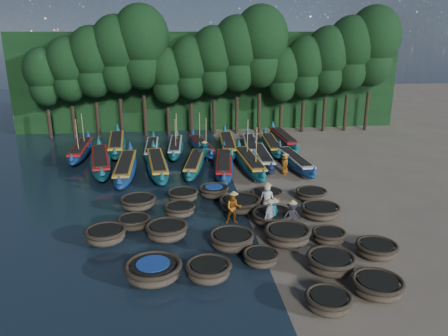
{
  "coord_description": "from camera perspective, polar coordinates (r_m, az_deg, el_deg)",
  "views": [
    {
      "loc": [
        -3.97,
        -23.45,
        10.04
      ],
      "look_at": [
        -0.74,
        4.19,
        1.3
      ],
      "focal_mm": 35.0,
      "sensor_mm": 36.0,
      "label": 1
    }
  ],
  "objects": [
    {
      "name": "coracle_13",
      "position": [
        21.85,
        8.28,
        -8.69
      ],
      "size": [
        2.8,
        2.8,
        0.85
      ],
      "rotation": [
        0.0,
        0.0,
        -0.41
      ],
      "color": "brown",
      "rests_on": "ground"
    },
    {
      "name": "coracle_18",
      "position": [
        23.93,
        6.37,
        -6.37
      ],
      "size": [
        2.3,
        2.3,
        0.74
      ],
      "rotation": [
        0.0,
        0.0,
        -0.09
      ],
      "color": "brown",
      "rests_on": "ground"
    },
    {
      "name": "coracle_9",
      "position": [
        21.73,
        19.3,
        -9.97
      ],
      "size": [
        2.31,
        2.31,
        0.7
      ],
      "rotation": [
        0.0,
        0.0,
        -0.37
      ],
      "color": "brown",
      "rests_on": "ground"
    },
    {
      "name": "tree_4",
      "position": [
        43.56,
        -10.77,
        15.35
      ],
      "size": [
        5.34,
        5.34,
        12.58
      ],
      "color": "black",
      "rests_on": "ground"
    },
    {
      "name": "coracle_12",
      "position": [
        21.25,
        1.01,
        -9.36
      ],
      "size": [
        2.67,
        2.67,
        0.81
      ],
      "rotation": [
        0.0,
        0.0,
        0.41
      ],
      "color": "brown",
      "rests_on": "ground"
    },
    {
      "name": "long_boat_15",
      "position": [
        37.94,
        3.46,
        2.89
      ],
      "size": [
        2.21,
        7.9,
        1.4
      ],
      "rotation": [
        0.0,
        0.0,
        -0.11
      ],
      "color": "navy",
      "rests_on": "ground"
    },
    {
      "name": "coracle_15",
      "position": [
        23.78,
        -11.68,
        -6.93
      ],
      "size": [
        1.77,
        1.77,
        0.65
      ],
      "rotation": [
        0.0,
        0.0,
        0.1
      ],
      "color": "brown",
      "rests_on": "ground"
    },
    {
      "name": "coracle_24",
      "position": [
        27.7,
        11.33,
        -3.36
      ],
      "size": [
        2.07,
        2.07,
        0.64
      ],
      "rotation": [
        0.0,
        0.0,
        0.14
      ],
      "color": "brown",
      "rests_on": "ground"
    },
    {
      "name": "coracle_21",
      "position": [
        27.03,
        -5.39,
        -3.56
      ],
      "size": [
        1.92,
        1.92,
        0.68
      ],
      "rotation": [
        0.0,
        0.0,
        -0.06
      ],
      "color": "brown",
      "rests_on": "ground"
    },
    {
      "name": "tree_0",
      "position": [
        45.26,
        -22.48,
        10.99
      ],
      "size": [
        3.68,
        3.68,
        8.68
      ],
      "color": "black",
      "rests_on": "ground"
    },
    {
      "name": "coracle_5",
      "position": [
        19.0,
        -9.2,
        -13.06
      ],
      "size": [
        2.71,
        2.71,
        0.81
      ],
      "rotation": [
        0.0,
        0.0,
        0.22
      ],
      "color": "brown",
      "rests_on": "ground"
    },
    {
      "name": "tree_11",
      "position": [
        45.56,
        10.56,
        12.88
      ],
      "size": [
        4.09,
        4.09,
        9.65
      ],
      "color": "black",
      "rests_on": "ground"
    },
    {
      "name": "tree_3",
      "position": [
        43.79,
        -13.81,
        14.28
      ],
      "size": [
        4.92,
        4.92,
        11.6
      ],
      "color": "black",
      "rests_on": "ground"
    },
    {
      "name": "ground",
      "position": [
        25.81,
        2.73,
        -5.47
      ],
      "size": [
        120.0,
        120.0,
        0.0
      ],
      "primitive_type": "plane",
      "color": "#7F705D",
      "rests_on": "ground"
    },
    {
      "name": "long_boat_9",
      "position": [
        38.3,
        -18.17,
        2.2
      ],
      "size": [
        1.57,
        8.15,
        3.46
      ],
      "rotation": [
        0.0,
        0.0,
        0.02
      ],
      "color": "navy",
      "rests_on": "ground"
    },
    {
      "name": "tree_10",
      "position": [
        45.0,
        7.65,
        12.1
      ],
      "size": [
        3.68,
        3.68,
        8.68
      ],
      "color": "black",
      "rests_on": "ground"
    },
    {
      "name": "long_boat_8",
      "position": [
        33.76,
        9.23,
        0.84
      ],
      "size": [
        1.98,
        7.88,
        1.39
      ],
      "rotation": [
        0.0,
        0.0,
        0.08
      ],
      "color": "navy",
      "rests_on": "ground"
    },
    {
      "name": "fisherman_3",
      "position": [
        23.32,
        8.87,
        -6.05
      ],
      "size": [
        1.08,
        0.7,
        1.77
      ],
      "rotation": [
        0.0,
        0.0,
        0.12
      ],
      "color": "black",
      "rests_on": "ground"
    },
    {
      "name": "long_boat_5",
      "position": [
        32.22,
        0.0,
        0.33
      ],
      "size": [
        2.43,
        8.34,
        1.48
      ],
      "rotation": [
        0.0,
        0.0,
        -0.12
      ],
      "color": "navy",
      "rests_on": "ground"
    },
    {
      "name": "long_boat_4",
      "position": [
        32.86,
        -3.86,
        0.54
      ],
      "size": [
        2.55,
        7.6,
        1.35
      ],
      "rotation": [
        0.0,
        0.0,
        -0.16
      ],
      "color": "#0E514F",
      "rests_on": "ground"
    },
    {
      "name": "long_boat_7",
      "position": [
        34.53,
        4.98,
        1.4
      ],
      "size": [
        1.67,
        8.05,
        1.42
      ],
      "rotation": [
        0.0,
        0.0,
        -0.03
      ],
      "color": "black",
      "rests_on": "ground"
    },
    {
      "name": "tree_5",
      "position": [
        43.64,
        -7.49,
        11.94
      ],
      "size": [
        3.68,
        3.68,
        8.68
      ],
      "color": "black",
      "rests_on": "ground"
    },
    {
      "name": "coracle_19",
      "position": [
        25.13,
        12.48,
        -5.51
      ],
      "size": [
        2.69,
        2.69,
        0.74
      ],
      "rotation": [
        0.0,
        0.0,
        0.4
      ],
      "color": "brown",
      "rests_on": "ground"
    },
    {
      "name": "coracle_6",
      "position": [
        18.83,
        -2.04,
        -13.21
      ],
      "size": [
        2.21,
        2.21,
        0.78
      ],
      "rotation": [
        0.0,
        0.0,
        -0.26
      ],
      "color": "brown",
      "rests_on": "ground"
    },
    {
      "name": "coracle_20",
      "position": [
        26.19,
        -11.14,
        -4.42
      ],
      "size": [
        2.28,
        2.28,
        0.76
      ],
      "rotation": [
        0.0,
        0.0,
        -0.2
      ],
      "color": "brown",
      "rests_on": "ground"
    },
    {
      "name": "long_boat_17",
      "position": [
        40.36,
        7.75,
        3.73
      ],
      "size": [
        1.68,
        8.74,
        1.54
      ],
      "rotation": [
        0.0,
        0.0,
        0.02
      ],
      "color": "#0E514F",
      "rests_on": "ground"
    },
    {
      "name": "fisherman_4",
      "position": [
        22.96,
        5.96,
        -6.08
      ],
      "size": [
        0.94,
        1.05,
        1.91
      ],
      "rotation": [
        0.0,
        0.0,
        0.91
      ],
      "color": "beige",
      "rests_on": "ground"
    },
    {
      "name": "coracle_11",
      "position": [
        22.31,
        -7.48,
        -8.12
      ],
      "size": [
        2.41,
        2.41,
        0.82
      ],
      "rotation": [
        0.0,
        0.0,
        -0.25
      ],
      "color": "brown",
      "rests_on": "ground"
    },
    {
      "name": "coracle_3",
      "position": [
        17.51,
        13.47,
        -16.57
      ],
      "size": [
        1.96,
        1.96,
        0.68
      ],
      "rotation": [
        0.0,
        0.0,
        -0.2
      ],
      "color": "brown",
      "rests_on": "ground"
    },
    {
      "name": "tree_13",
      "position": [
        47.02,
        16.2,
        14.29
      ],
      "size": [
        4.92,
        4.92,
        11.6
      ],
      "color": "black",
      "rests_on": "ground"
    },
    {
      "name": "coracle_17",
      "position": [
        25.45,
        2.1,
        -4.7
      ],
      "size": [
        3.01,
        3.01,
        0.8
      ],
      "rotation": [
        0.0,
        0.0,
        -0.42
      ],
      "color": "brown",
      "rests_on": "ground"
    },
    {
      "name": "coracle_23",
      "position": [
        27.09,
        5.58,
        -3.54
      ],
      "size": [
        2.06,
        2.06,
        0.67
      ],
      "rotation": [
        0.0,
        0.0,
        0.11
      ],
      "color": "brown",
      "rests_on": "ground"
    },
    {
      "name": "fisherman_2",
      "position": [
        23.73,
        1.25,
        -5.14
      ],
      "size": [
        0.88,
        0.7,
        1.97
      ],
      "rotation": [
        0.0,
        0.0,
        6.25
      ],
      "color": "#AE5C17",
      "rests_on": "ground"
    },
    {
      "name": "fisherman_5",
      "position": [
        34.77,
        -2.55,
        2.14
      ],
      "size": [
        1.63,
        1.1,
        1.89
      ],
      "rotation": [
        0.0,
        0.0,
        3.57
      ],
      "color": "#1A5F6D",
      "rests_on": "ground"
    },
    {
      "name": "tree_14",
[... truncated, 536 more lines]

